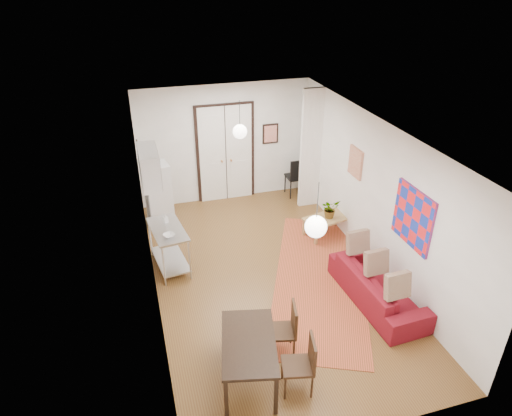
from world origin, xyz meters
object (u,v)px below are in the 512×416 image
object	(u,v)px
dining_chair_near	(279,323)
black_side_chair	(294,171)
sofa	(377,287)
dining_table	(249,346)
dining_chair_far	(295,357)
fridge	(159,195)
kitchen_counter	(169,243)
coffee_table	(326,220)

from	to	relation	value
dining_chair_near	black_side_chair	size ratio (longest dim) A/B	0.87
black_side_chair	sofa	bearing A→B (deg)	88.25
dining_table	dining_chair_far	bearing A→B (deg)	-23.57
fridge	black_side_chair	distance (m)	3.56
dining_table	kitchen_counter	bearing A→B (deg)	103.52
kitchen_counter	black_side_chair	size ratio (longest dim) A/B	1.18
dining_chair_near	dining_chair_far	size ratio (longest dim) A/B	1.00
kitchen_counter	fridge	xyz separation A→B (m)	(0.00, 1.75, 0.18)
sofa	dining_chair_far	distance (m)	2.41
dining_chair_near	dining_chair_far	bearing A→B (deg)	12.74
fridge	dining_chair_far	xyz separation A→B (m)	(1.34, -5.11, -0.23)
coffee_table	kitchen_counter	distance (m)	3.45
black_side_chair	dining_table	bearing A→B (deg)	63.26
fridge	dining_chair_near	distance (m)	4.61
coffee_table	dining_table	bearing A→B (deg)	-128.80
coffee_table	black_side_chair	world-z (taller)	black_side_chair
dining_chair_near	fridge	bearing A→B (deg)	-150.31
black_side_chair	coffee_table	bearing A→B (deg)	88.27
dining_chair_near	coffee_table	bearing A→B (deg)	157.03
dining_table	black_side_chair	bearing A→B (deg)	63.46
dining_chair_far	dining_chair_near	bearing A→B (deg)	-167.26
fridge	black_side_chair	xyz separation A→B (m)	(3.49, 0.66, -0.14)
kitchen_counter	dining_table	world-z (taller)	kitchen_counter
dining_table	black_side_chair	distance (m)	6.15
sofa	kitchen_counter	xyz separation A→B (m)	(-3.37, 2.07, 0.25)
coffee_table	kitchen_counter	xyz separation A→B (m)	(-3.44, -0.26, 0.19)
sofa	fridge	size ratio (longest dim) A/B	1.42
sofa	dining_chair_far	bearing A→B (deg)	119.08
fridge	dining_chair_near	size ratio (longest dim) A/B	1.66
coffee_table	sofa	bearing A→B (deg)	-91.56
sofa	kitchen_counter	world-z (taller)	kitchen_counter
sofa	coffee_table	size ratio (longest dim) A/B	1.98
coffee_table	dining_chair_far	xyz separation A→B (m)	(-2.09, -3.61, 0.14)
kitchen_counter	black_side_chair	xyz separation A→B (m)	(3.49, 2.41, 0.04)
coffee_table	kitchen_counter	world-z (taller)	kitchen_counter
kitchen_counter	dining_table	bearing A→B (deg)	-84.48
sofa	dining_table	distance (m)	2.84
dining_chair_near	dining_chair_far	distance (m)	0.70
coffee_table	dining_chair_near	bearing A→B (deg)	-125.71
sofa	dining_table	world-z (taller)	dining_table
sofa	black_side_chair	world-z (taller)	black_side_chair
kitchen_counter	black_side_chair	distance (m)	4.25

